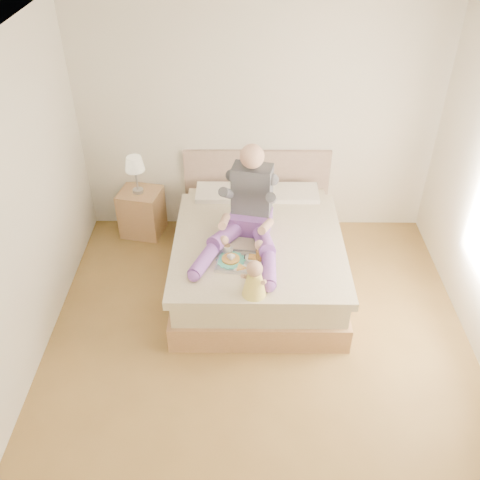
{
  "coord_description": "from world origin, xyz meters",
  "views": [
    {
      "loc": [
        -0.14,
        -3.41,
        3.79
      ],
      "look_at": [
        -0.18,
        0.69,
        0.76
      ],
      "focal_mm": 40.0,
      "sensor_mm": 36.0,
      "label": 1
    }
  ],
  "objects_px": {
    "nightstand": "(142,212)",
    "adult": "(248,213)",
    "bed": "(258,251)",
    "baby": "(255,281)",
    "tray": "(240,260)"
  },
  "relations": [
    {
      "from": "nightstand",
      "to": "adult",
      "type": "height_order",
      "value": "adult"
    },
    {
      "from": "baby",
      "to": "nightstand",
      "type": "bearing_deg",
      "value": 152.9
    },
    {
      "from": "nightstand",
      "to": "tray",
      "type": "bearing_deg",
      "value": -37.2
    },
    {
      "from": "baby",
      "to": "bed",
      "type": "bearing_deg",
      "value": 113.54
    },
    {
      "from": "bed",
      "to": "adult",
      "type": "bearing_deg",
      "value": -128.57
    },
    {
      "from": "bed",
      "to": "nightstand",
      "type": "relative_size",
      "value": 3.85
    },
    {
      "from": "nightstand",
      "to": "adult",
      "type": "relative_size",
      "value": 0.46
    },
    {
      "from": "bed",
      "to": "tray",
      "type": "bearing_deg",
      "value": -108.21
    },
    {
      "from": "adult",
      "to": "tray",
      "type": "bearing_deg",
      "value": -88.57
    },
    {
      "from": "nightstand",
      "to": "bed",
      "type": "bearing_deg",
      "value": -18.73
    },
    {
      "from": "bed",
      "to": "tray",
      "type": "distance_m",
      "value": 0.66
    },
    {
      "from": "bed",
      "to": "adult",
      "type": "relative_size",
      "value": 1.77
    },
    {
      "from": "adult",
      "to": "baby",
      "type": "xyz_separation_m",
      "value": [
        0.06,
        -0.85,
        -0.14
      ]
    },
    {
      "from": "baby",
      "to": "adult",
      "type": "bearing_deg",
      "value": 120.39
    },
    {
      "from": "baby",
      "to": "tray",
      "type": "bearing_deg",
      "value": 133.39
    }
  ]
}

